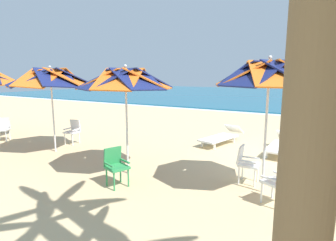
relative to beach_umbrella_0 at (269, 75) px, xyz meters
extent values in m
plane|color=#D3B784|center=(0.82, 2.27, -2.47)|extent=(80.00, 80.00, 0.00)
cube|color=#19607F|center=(0.82, 30.65, -2.42)|extent=(80.00, 36.00, 0.10)
cube|color=white|center=(0.82, 12.35, -2.46)|extent=(80.00, 0.70, 0.01)
cylinder|color=silver|center=(0.00, 0.00, -1.30)|extent=(0.05, 0.05, 2.33)
cube|color=orange|center=(0.50, 0.21, 0.03)|extent=(1.24, 1.17, 0.52)
cube|color=navy|center=(0.21, 0.50, 0.03)|extent=(1.18, 1.23, 0.52)
cube|color=orange|center=(-0.21, 0.50, 0.03)|extent=(1.17, 1.24, 0.52)
cube|color=navy|center=(-0.50, 0.21, 0.03)|extent=(1.23, 1.18, 0.52)
cube|color=orange|center=(-0.50, -0.21, 0.03)|extent=(1.24, 1.17, 0.52)
cube|color=navy|center=(-0.21, -0.50, 0.03)|extent=(1.18, 1.23, 0.52)
cube|color=orange|center=(0.21, -0.50, 0.03)|extent=(1.17, 1.24, 0.52)
cube|color=navy|center=(0.50, -0.21, 0.03)|extent=(1.23, 1.18, 0.52)
sphere|color=silver|center=(0.00, 0.00, 0.34)|extent=(0.08, 0.08, 0.08)
cube|color=white|center=(0.32, -0.44, -2.03)|extent=(0.58, 0.58, 0.05)
cube|color=white|center=(0.50, -0.52, -1.80)|extent=(0.26, 0.42, 0.40)
cube|color=white|center=(0.24, -0.62, -1.92)|extent=(0.38, 0.20, 0.03)
cube|color=white|center=(0.41, -0.25, -1.92)|extent=(0.38, 0.20, 0.03)
cylinder|color=white|center=(0.09, -0.52, -2.26)|extent=(0.04, 0.04, 0.41)
cylinder|color=white|center=(0.24, -0.20, -2.26)|extent=(0.04, 0.04, 0.41)
cylinder|color=white|center=(0.41, -0.67, -2.26)|extent=(0.04, 0.04, 0.41)
cylinder|color=white|center=(0.56, -0.35, -2.26)|extent=(0.04, 0.04, 0.41)
cube|color=white|center=(-0.39, 0.35, -2.03)|extent=(0.45, 0.45, 0.05)
cube|color=white|center=(-0.59, 0.34, -1.80)|extent=(0.11, 0.42, 0.40)
cube|color=white|center=(-0.39, 0.55, -1.92)|extent=(0.40, 0.05, 0.03)
cube|color=white|center=(-0.38, 0.15, -1.92)|extent=(0.40, 0.05, 0.03)
cylinder|color=white|center=(-0.22, 0.53, -2.26)|extent=(0.04, 0.04, 0.41)
cylinder|color=white|center=(-0.21, 0.18, -2.26)|extent=(0.04, 0.04, 0.41)
cylinder|color=white|center=(-0.57, 0.52, -2.26)|extent=(0.04, 0.04, 0.41)
cylinder|color=white|center=(-0.56, 0.17, -2.26)|extent=(0.04, 0.04, 0.41)
cylinder|color=silver|center=(-3.17, -0.60, -1.35)|extent=(0.05, 0.05, 2.23)
cube|color=orange|center=(-2.65, -0.39, -0.08)|extent=(1.31, 1.23, 0.51)
cube|color=navy|center=(-2.96, -0.08, -0.08)|extent=(1.24, 1.30, 0.51)
cube|color=orange|center=(-3.39, -0.08, -0.08)|extent=(1.23, 1.31, 0.51)
cube|color=navy|center=(-3.69, -0.39, -0.08)|extent=(1.30, 1.24, 0.51)
cube|color=orange|center=(-3.69, -0.82, -0.08)|extent=(1.31, 1.23, 0.51)
cube|color=navy|center=(-3.39, -1.12, -0.08)|extent=(1.24, 1.30, 0.51)
cube|color=orange|center=(-2.96, -1.12, -0.08)|extent=(1.23, 1.31, 0.51)
cube|color=navy|center=(-2.65, -0.82, -0.08)|extent=(1.30, 1.24, 0.51)
sphere|color=silver|center=(-3.17, -0.60, 0.21)|extent=(0.08, 0.08, 0.08)
cube|color=#2D8C4C|center=(-2.85, -1.36, -2.03)|extent=(0.56, 0.56, 0.05)
cube|color=#2D8C4C|center=(-3.04, -1.29, -1.80)|extent=(0.23, 0.43, 0.40)
cube|color=#2D8C4C|center=(-2.78, -1.17, -1.92)|extent=(0.39, 0.17, 0.03)
cube|color=#2D8C4C|center=(-2.92, -1.54, -1.92)|extent=(0.39, 0.17, 0.03)
cylinder|color=#2D8C4C|center=(-2.63, -1.25, -2.26)|extent=(0.04, 0.04, 0.41)
cylinder|color=#2D8C4C|center=(-2.75, -1.58, -2.26)|extent=(0.04, 0.04, 0.41)
cylinder|color=#2D8C4C|center=(-2.96, -1.13, -2.26)|extent=(0.04, 0.04, 0.41)
cylinder|color=#2D8C4C|center=(-3.08, -1.46, -2.26)|extent=(0.04, 0.04, 0.41)
cylinder|color=silver|center=(-6.48, -0.27, -1.36)|extent=(0.05, 0.05, 2.21)
cube|color=orange|center=(-5.90, -0.03, -0.07)|extent=(1.47, 1.35, 0.61)
cube|color=navy|center=(-6.24, 0.31, -0.07)|extent=(1.37, 1.41, 0.61)
cube|color=orange|center=(-6.71, 0.31, -0.07)|extent=(1.35, 1.47, 0.61)
cube|color=navy|center=(-7.05, -0.03, -0.07)|extent=(1.41, 1.37, 0.61)
cube|color=orange|center=(-7.05, -0.51, -0.07)|extent=(1.47, 1.35, 0.61)
cube|color=navy|center=(-6.71, -0.84, -0.07)|extent=(1.37, 1.41, 0.61)
cube|color=orange|center=(-6.24, -0.84, -0.07)|extent=(1.35, 1.47, 0.61)
cube|color=navy|center=(-5.90, -0.51, -0.07)|extent=(1.41, 1.37, 0.61)
sphere|color=silver|center=(-6.48, -0.27, 0.26)|extent=(0.08, 0.08, 0.08)
cube|color=white|center=(-6.81, 0.69, -2.03)|extent=(0.50, 0.50, 0.05)
cube|color=white|center=(-6.84, 0.89, -1.80)|extent=(0.43, 0.15, 0.40)
cube|color=white|center=(-6.61, 0.72, -1.92)|extent=(0.10, 0.40, 0.03)
cube|color=white|center=(-7.01, 0.66, -1.92)|extent=(0.10, 0.40, 0.03)
cylinder|color=white|center=(-6.61, 0.54, -2.26)|extent=(0.04, 0.04, 0.41)
cylinder|color=white|center=(-6.96, 0.49, -2.26)|extent=(0.04, 0.04, 0.41)
cylinder|color=white|center=(-6.66, 0.89, -2.26)|extent=(0.04, 0.04, 0.41)
cylinder|color=white|center=(-7.01, 0.84, -2.26)|extent=(0.04, 0.04, 0.41)
cube|color=navy|center=(-9.72, -0.04, -0.06)|extent=(1.36, 1.47, 0.59)
cube|color=white|center=(-9.43, -0.37, -2.03)|extent=(0.62, 0.62, 0.05)
cube|color=white|center=(-9.56, -0.21, -1.80)|extent=(0.38, 0.34, 0.40)
cube|color=white|center=(-9.28, -0.24, -1.92)|extent=(0.29, 0.33, 0.03)
cylinder|color=white|center=(-9.18, -0.38, -2.26)|extent=(0.04, 0.04, 0.41)
cylinder|color=white|center=(-9.41, -0.12, -2.26)|extent=(0.04, 0.04, 0.41)
cylinder|color=white|center=(-9.68, -0.35, -2.26)|extent=(0.04, 0.04, 0.41)
cube|color=white|center=(-0.11, 3.15, -2.22)|extent=(0.72, 1.73, 0.06)
cube|color=white|center=(-0.05, 4.20, -2.03)|extent=(0.63, 0.51, 0.36)
cube|color=white|center=(0.12, 2.50, -2.36)|extent=(0.06, 0.06, 0.22)
cube|color=white|center=(-0.39, 2.52, -2.36)|extent=(0.06, 0.06, 0.22)
cube|color=white|center=(0.18, 3.77, -2.36)|extent=(0.06, 0.06, 0.22)
cube|color=white|center=(-0.33, 3.80, -2.36)|extent=(0.06, 0.06, 0.22)
cube|color=white|center=(-2.19, 3.30, -2.22)|extent=(1.01, 1.80, 0.06)
cube|color=white|center=(-1.95, 4.33, -2.03)|extent=(0.70, 0.60, 0.36)
cube|color=white|center=(-2.09, 2.62, -2.36)|extent=(0.06, 0.06, 0.22)
cube|color=white|center=(-2.59, 2.74, -2.36)|extent=(0.06, 0.06, 0.22)
cube|color=white|center=(-1.80, 3.86, -2.36)|extent=(0.06, 0.06, 0.22)
cube|color=white|center=(-2.30, 3.98, -2.36)|extent=(0.06, 0.06, 0.22)
cylinder|color=brown|center=(0.96, -3.85, 0.11)|extent=(0.35, 0.38, 5.16)
camera|label=1|loc=(1.03, -5.65, -0.02)|focal=28.55mm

